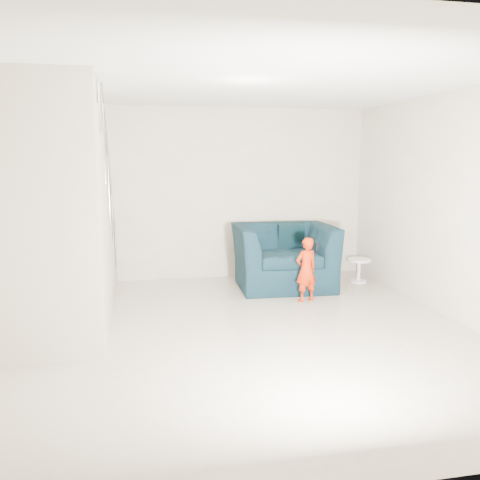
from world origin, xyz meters
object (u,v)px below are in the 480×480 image
Objects in this scene: armchair at (284,256)px; side_table at (359,266)px; toddler at (306,270)px; staircase at (61,247)px.

side_table is at bearing 4.53° from armchair.
armchair is 3.87× the size of side_table.
staircase is at bearing -6.25° from toddler.
staircase is (-3.03, -0.54, 0.51)m from toddler.
toddler is 2.36× the size of side_table.
armchair reaches higher than toddler.
toddler is 3.12m from staircase.
toddler is at bearing 10.18° from staircase.
side_table is at bearing 18.67° from staircase.
armchair is at bearing -101.65° from toddler.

